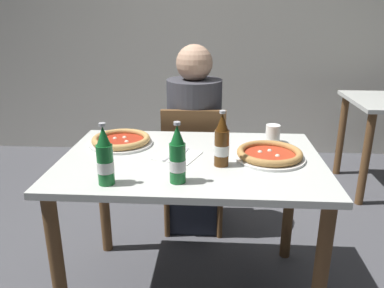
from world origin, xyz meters
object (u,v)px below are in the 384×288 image
object	(u,v)px
pizza_marinara_far	(269,154)
paper_cup	(273,134)
beer_bottle_center	(177,157)
dining_table_main	(191,180)
pizza_margherita_near	(121,140)
chair_behind_table	(194,162)
diner_seated	(194,145)
beer_bottle_left	(105,159)
beer_bottle_right	(222,143)
napkin_with_cutlery	(178,156)

from	to	relation	value
pizza_marinara_far	paper_cup	xyz separation A→B (m)	(0.04, 0.23, 0.03)
pizza_marinara_far	beer_bottle_center	xyz separation A→B (m)	(-0.39, -0.28, 0.08)
dining_table_main	paper_cup	bearing A→B (deg)	30.64
pizza_margherita_near	paper_cup	bearing A→B (deg)	5.34
chair_behind_table	pizza_margherita_near	world-z (taller)	chair_behind_table
diner_seated	paper_cup	distance (m)	0.64
dining_table_main	pizza_margherita_near	xyz separation A→B (m)	(-0.37, 0.17, 0.13)
chair_behind_table	pizza_marinara_far	size ratio (longest dim) A/B	2.62
beer_bottle_left	beer_bottle_right	world-z (taller)	same
dining_table_main	pizza_marinara_far	xyz separation A→B (m)	(0.36, 0.01, 0.13)
paper_cup	napkin_with_cutlery	bearing A→B (deg)	-154.47
beer_bottle_right	napkin_with_cutlery	bearing A→B (deg)	154.37
diner_seated	chair_behind_table	bearing A→B (deg)	-88.20
beer_bottle_right	beer_bottle_left	bearing A→B (deg)	-154.22
paper_cup	dining_table_main	bearing A→B (deg)	-149.36
dining_table_main	napkin_with_cutlery	size ratio (longest dim) A/B	5.18
beer_bottle_center	napkin_with_cutlery	world-z (taller)	beer_bottle_center
dining_table_main	chair_behind_table	xyz separation A→B (m)	(-0.02, 0.61, -0.15)
beer_bottle_center	pizza_marinara_far	bearing A→B (deg)	35.07
beer_bottle_left	napkin_with_cutlery	distance (m)	0.41
diner_seated	beer_bottle_left	world-z (taller)	diner_seated
napkin_with_cutlery	chair_behind_table	bearing A→B (deg)	85.94
diner_seated	pizza_margherita_near	distance (m)	0.63
pizza_marinara_far	beer_bottle_center	distance (m)	0.49
beer_bottle_right	paper_cup	distance (m)	0.42
beer_bottle_left	beer_bottle_right	distance (m)	0.50
diner_seated	beer_bottle_center	xyz separation A→B (m)	(-0.01, -0.92, 0.27)
dining_table_main	pizza_marinara_far	world-z (taller)	pizza_marinara_far
pizza_marinara_far	beer_bottle_left	size ratio (longest dim) A/B	1.31
beer_bottle_left	beer_bottle_center	world-z (taller)	same
chair_behind_table	diner_seated	xyz separation A→B (m)	(-0.00, 0.05, 0.10)
dining_table_main	diner_seated	bearing A→B (deg)	92.09
chair_behind_table	diner_seated	world-z (taller)	diner_seated
chair_behind_table	paper_cup	xyz separation A→B (m)	(0.42, -0.37, 0.32)
diner_seated	beer_bottle_right	size ratio (longest dim) A/B	4.89
pizza_margherita_near	dining_table_main	bearing A→B (deg)	-24.32
chair_behind_table	napkin_with_cutlery	distance (m)	0.65
diner_seated	pizza_margherita_near	xyz separation A→B (m)	(-0.34, -0.49, 0.19)
beer_bottle_left	napkin_with_cutlery	xyz separation A→B (m)	(0.25, 0.31, -0.10)
dining_table_main	diner_seated	xyz separation A→B (m)	(-0.02, 0.66, -0.05)
paper_cup	beer_bottle_center	bearing A→B (deg)	-131.10
chair_behind_table	beer_bottle_right	distance (m)	0.80
chair_behind_table	beer_bottle_center	xyz separation A→B (m)	(-0.01, -0.87, 0.37)
pizza_marinara_far	beer_bottle_right	distance (m)	0.25
pizza_margherita_near	beer_bottle_center	distance (m)	0.55
napkin_with_cutlery	paper_cup	xyz separation A→B (m)	(0.47, 0.22, 0.04)
beer_bottle_right	napkin_with_cutlery	size ratio (longest dim) A/B	1.07
chair_behind_table	napkin_with_cutlery	bearing A→B (deg)	84.65
beer_bottle_center	paper_cup	xyz separation A→B (m)	(0.44, 0.50, -0.06)
diner_seated	beer_bottle_right	xyz separation A→B (m)	(0.16, -0.74, 0.27)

